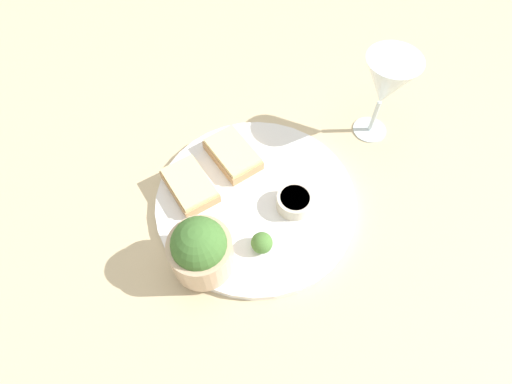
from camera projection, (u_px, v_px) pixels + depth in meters
ground_plane at (256, 203)px, 0.65m from camera, size 4.00×4.00×0.00m
dinner_plate at (256, 201)px, 0.65m from camera, size 0.32×0.32×0.01m
salad_bowl at (202, 250)px, 0.55m from camera, size 0.09×0.09×0.10m
sauce_ramekin at (294, 201)px, 0.62m from camera, size 0.06×0.06×0.03m
cheese_toast_near at (233, 154)px, 0.67m from camera, size 0.11×0.09×0.03m
cheese_toast_far at (190, 185)px, 0.64m from camera, size 0.11×0.09×0.03m
wine_glass at (387, 84)px, 0.64m from camera, size 0.09×0.09×0.16m
garnish at (262, 243)px, 0.58m from camera, size 0.03×0.03×0.03m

